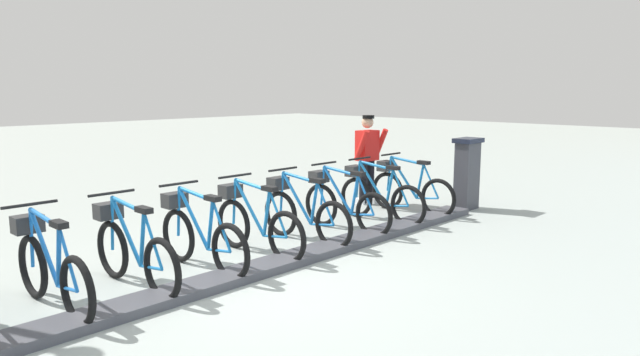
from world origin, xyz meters
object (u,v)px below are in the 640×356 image
(bike_docked_2, at_px, (343,203))
(bike_docked_7, at_px, (50,267))
(bike_docked_3, at_px, (302,212))
(worker_near_rack, at_px, (367,156))
(payment_kiosk, at_px, (467,172))
(bike_docked_5, at_px, (199,235))
(bike_docked_6, at_px, (132,249))
(bike_docked_4, at_px, (255,222))
(bike_docked_1, at_px, (378,195))
(bike_docked_0, at_px, (408,189))

(bike_docked_2, height_order, bike_docked_7, same)
(bike_docked_3, xyz_separation_m, worker_near_rack, (1.03, -2.73, 0.48))
(bike_docked_2, relative_size, bike_docked_7, 1.00)
(worker_near_rack, bearing_deg, payment_kiosk, -152.09)
(bike_docked_5, distance_m, bike_docked_7, 1.73)
(payment_kiosk, bearing_deg, bike_docked_6, 84.71)
(bike_docked_2, bearing_deg, bike_docked_7, 90.00)
(payment_kiosk, height_order, bike_docked_7, payment_kiosk)
(bike_docked_6, height_order, worker_near_rack, worker_near_rack)
(bike_docked_4, xyz_separation_m, bike_docked_7, (0.00, 2.60, 0.00))
(bike_docked_2, relative_size, bike_docked_6, 1.00)
(bike_docked_7, bearing_deg, bike_docked_1, -90.00)
(bike_docked_5, bearing_deg, worker_near_rack, -77.05)
(bike_docked_0, height_order, bike_docked_5, same)
(bike_docked_3, bearing_deg, bike_docked_2, -90.00)
(bike_docked_1, xyz_separation_m, bike_docked_4, (0.00, 2.60, 0.00))
(bike_docked_3, distance_m, worker_near_rack, 2.95)
(bike_docked_4, height_order, worker_near_rack, worker_near_rack)
(bike_docked_3, height_order, bike_docked_4, same)
(bike_docked_3, relative_size, worker_near_rack, 1.04)
(bike_docked_5, xyz_separation_m, worker_near_rack, (1.03, -4.46, 0.48))
(bike_docked_4, relative_size, bike_docked_5, 1.00)
(bike_docked_1, relative_size, bike_docked_7, 1.00)
(bike_docked_1, xyz_separation_m, bike_docked_5, (0.00, 3.47, 0.00))
(bike_docked_6, xyz_separation_m, bike_docked_7, (0.00, 0.87, 0.00))
(bike_docked_3, xyz_separation_m, bike_docked_6, (0.00, 2.60, 0.00))
(bike_docked_7, bearing_deg, bike_docked_0, -90.00)
(payment_kiosk, relative_size, bike_docked_7, 0.74)
(bike_docked_2, bearing_deg, bike_docked_4, 90.00)
(bike_docked_0, relative_size, bike_docked_3, 1.00)
(bike_docked_5, relative_size, worker_near_rack, 1.04)
(bike_docked_6, bearing_deg, bike_docked_3, -90.00)
(bike_docked_1, xyz_separation_m, bike_docked_2, (0.00, 0.87, 0.00))
(bike_docked_3, relative_size, bike_docked_7, 1.00)
(payment_kiosk, height_order, bike_docked_6, payment_kiosk)
(bike_docked_2, distance_m, worker_near_rack, 2.18)
(bike_docked_4, bearing_deg, bike_docked_6, 90.00)
(bike_docked_0, xyz_separation_m, bike_docked_4, (0.00, 3.47, 0.00))
(bike_docked_5, height_order, bike_docked_6, same)
(bike_docked_2, relative_size, bike_docked_4, 1.00)
(bike_docked_4, xyz_separation_m, bike_docked_5, (0.00, 0.87, 0.00))
(payment_kiosk, bearing_deg, worker_near_rack, 27.91)
(worker_near_rack, bearing_deg, bike_docked_6, 100.90)
(bike_docked_5, height_order, worker_near_rack, worker_near_rack)
(bike_docked_0, height_order, bike_docked_7, same)
(bike_docked_2, bearing_deg, bike_docked_3, 90.00)
(bike_docked_3, height_order, bike_docked_5, same)
(bike_docked_4, bearing_deg, bike_docked_2, -90.00)
(bike_docked_2, relative_size, bike_docked_5, 1.00)
(bike_docked_2, bearing_deg, bike_docked_6, 90.00)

